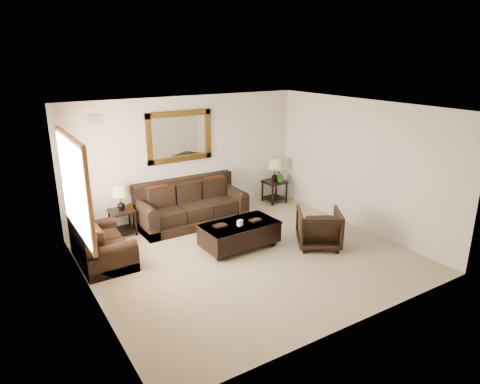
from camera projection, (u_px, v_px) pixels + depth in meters
room at (249, 186)px, 7.44m from camera, size 5.51×5.01×2.71m
window at (75, 186)px, 6.75m from camera, size 0.07×1.96×1.66m
mirror at (180, 137)px, 9.19m from camera, size 1.50×0.06×1.10m
air_vent at (96, 119)px, 8.18m from camera, size 0.25×0.02×0.18m
sofa at (191, 208)px, 9.31m from camera, size 2.33×1.00×0.95m
loveseat at (100, 247)px, 7.56m from camera, size 0.85×1.43×0.80m
end_table_left at (121, 202)px, 8.61m from camera, size 0.48×0.48×1.07m
end_table_right at (275, 174)px, 10.53m from camera, size 0.50×0.50×1.11m
coffee_table at (239, 232)px, 8.13m from camera, size 1.48×0.84×0.62m
armchair at (319, 226)px, 8.16m from camera, size 1.07×1.05×0.82m
potted_plant at (281, 176)px, 10.53m from camera, size 0.34×0.36×0.25m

